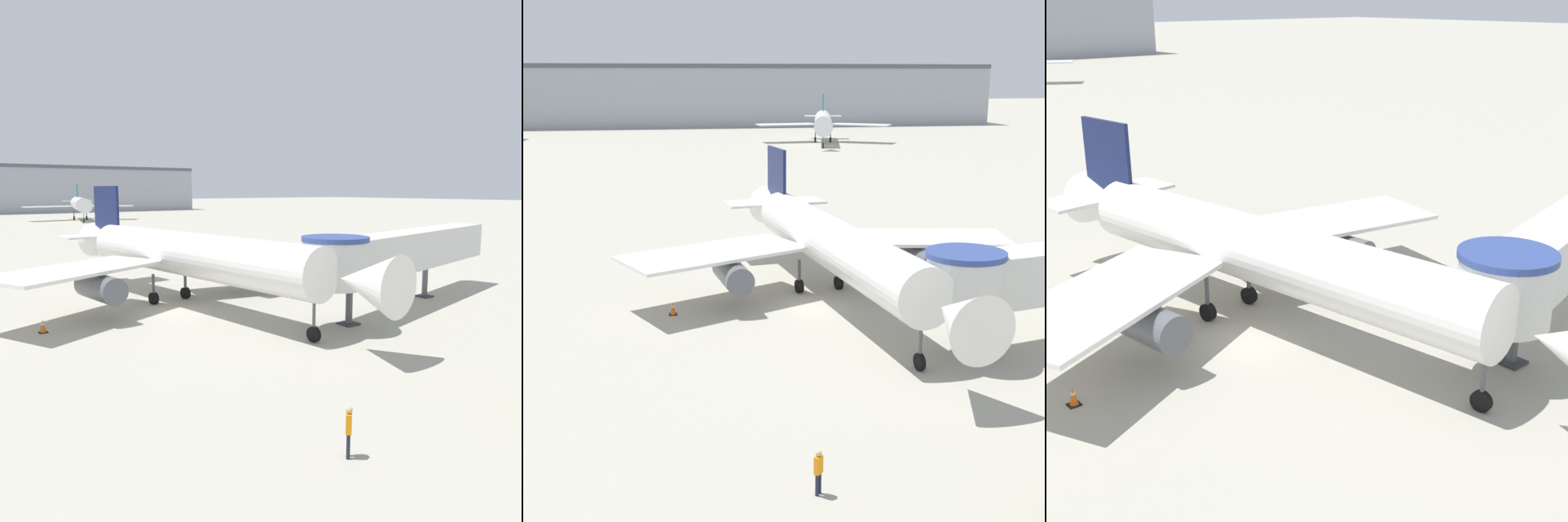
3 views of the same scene
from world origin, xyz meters
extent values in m
plane|color=#A8A393|center=(0.00, 0.00, 0.00)|extent=(800.00, 800.00, 0.00)
cylinder|color=white|center=(1.75, 0.52, 3.90)|extent=(6.41, 24.47, 3.21)
cone|color=white|center=(-0.02, 13.66, 3.90)|extent=(3.83, 5.20, 3.21)
cube|color=white|center=(-5.99, 2.02, 3.34)|extent=(12.84, 9.78, 0.22)
cube|color=white|center=(8.82, 4.01, 3.34)|extent=(12.48, 7.24, 0.22)
cube|color=#141E4C|center=(0.02, 13.42, 6.79)|extent=(0.80, 4.23, 4.18)
cube|color=white|center=(-0.05, 13.90, 4.47)|extent=(8.30, 4.00, 0.18)
cylinder|color=#565960|center=(-4.88, 0.81, 2.21)|extent=(2.32, 4.44, 1.77)
cylinder|color=#565960|center=(8.07, 2.55, 2.21)|extent=(2.32, 4.44, 1.77)
cylinder|color=#4C4C51|center=(3.29, -10.97, 1.37)|extent=(0.18, 0.18, 1.85)
cylinder|color=black|center=(3.29, -10.97, 0.45)|extent=(0.38, 0.93, 0.90)
cylinder|color=#4C4C51|center=(-0.09, 3.34, 1.37)|extent=(0.22, 0.22, 1.85)
cylinder|color=black|center=(-0.09, 3.34, 0.45)|extent=(0.52, 0.95, 0.90)
cylinder|color=#4C4C51|center=(2.78, 3.72, 1.37)|extent=(0.22, 0.22, 1.85)
cylinder|color=black|center=(2.78, 3.72, 0.45)|extent=(0.52, 0.95, 0.90)
cylinder|color=silver|center=(5.94, -9.81, 4.08)|extent=(3.90, 3.90, 2.80)
cylinder|color=navy|center=(5.94, -9.81, 5.63)|extent=(4.10, 4.09, 0.30)
cylinder|color=#56565B|center=(7.64, -9.43, 1.34)|extent=(0.44, 0.44, 2.68)
cube|color=#333338|center=(7.64, -9.43, 0.06)|extent=(1.10, 1.10, 0.12)
cube|color=black|center=(12.39, 1.16, 0.02)|extent=(0.38, 0.38, 0.04)
cone|color=orange|center=(12.39, 1.16, 0.33)|extent=(0.26, 0.26, 0.59)
cylinder|color=white|center=(12.39, 1.16, 0.40)|extent=(0.14, 0.14, 0.07)
cube|color=black|center=(-8.73, 0.01, 0.02)|extent=(0.50, 0.50, 0.04)
cone|color=orange|center=(-8.73, 0.01, 0.43)|extent=(0.35, 0.35, 0.79)
cylinder|color=white|center=(-8.73, 0.01, 0.53)|extent=(0.19, 0.19, 0.09)
camera|label=1|loc=(-15.41, -31.88, 8.58)|focal=35.00mm
camera|label=2|loc=(-9.30, -43.38, 14.43)|focal=50.00mm
camera|label=3|loc=(-18.26, -25.38, 15.49)|focal=50.00mm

